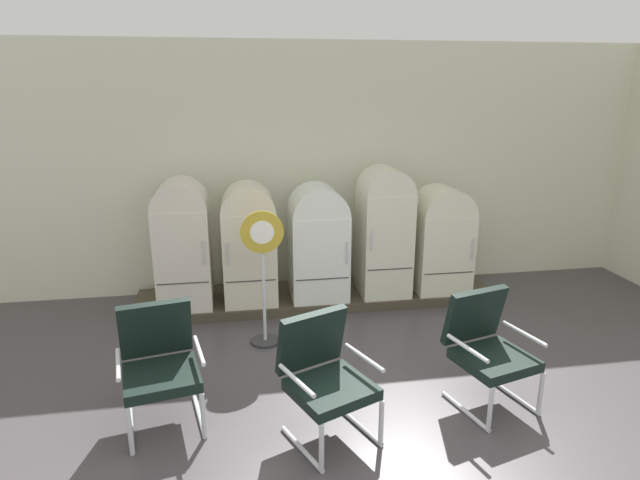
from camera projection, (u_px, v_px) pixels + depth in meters
name	position (u px, v px, depth m)	size (l,w,h in m)	color
ground	(377.00, 454.00, 4.12)	(12.00, 10.00, 0.05)	#443F43
back_wall	(309.00, 168.00, 7.10)	(11.76, 0.12, 3.29)	silver
display_plinth	(317.00, 296.00, 6.96)	(4.66, 0.95, 0.12)	#433A2C
refrigerator_0	(183.00, 240.00, 6.37)	(0.64, 0.72, 1.56)	silver
refrigerator_1	(249.00, 241.00, 6.45)	(0.65, 0.62, 1.50)	beige
refrigerator_2	(318.00, 239.00, 6.64)	(0.71, 0.71, 1.44)	white
refrigerator_3	(384.00, 227.00, 6.71)	(0.62, 0.67, 1.65)	silver
refrigerator_4	(441.00, 237.00, 6.87)	(0.70, 0.65, 1.38)	silver
armchair_left	(159.00, 360.00, 4.37)	(0.75, 0.80, 1.02)	silver
armchair_right	(487.00, 344.00, 4.64)	(0.78, 0.82, 1.02)	silver
armchair_center	(324.00, 372.00, 4.19)	(0.83, 0.87, 1.02)	silver
sign_stand	(264.00, 280.00, 5.62)	(0.45, 0.32, 1.51)	#2D2D30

